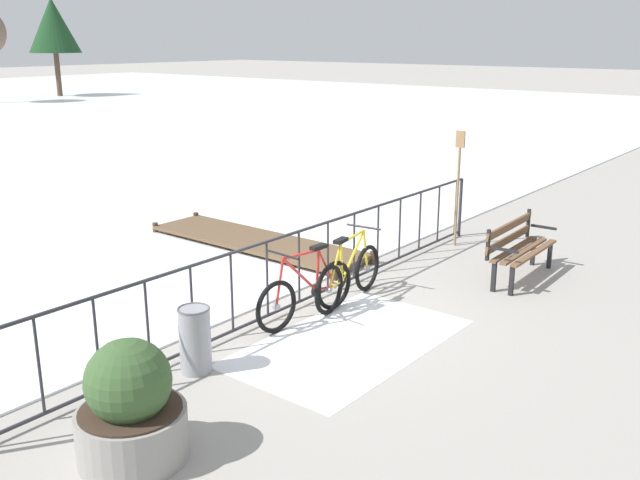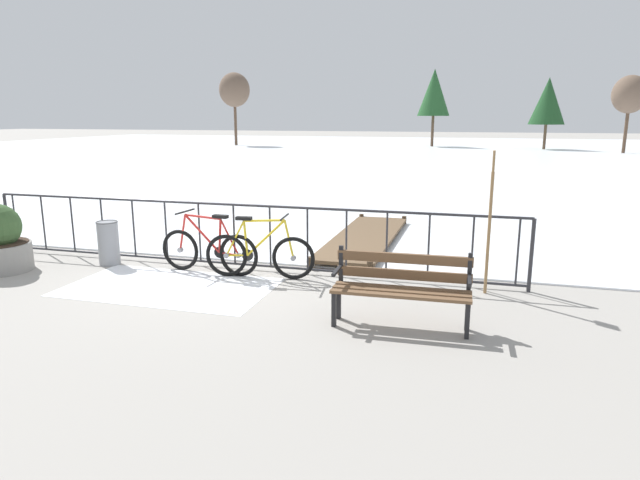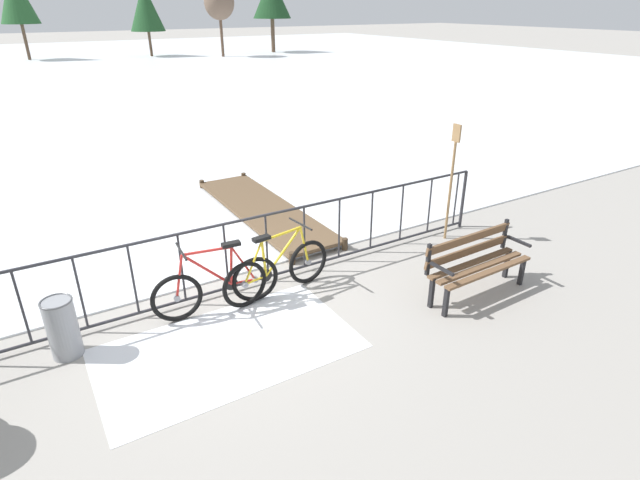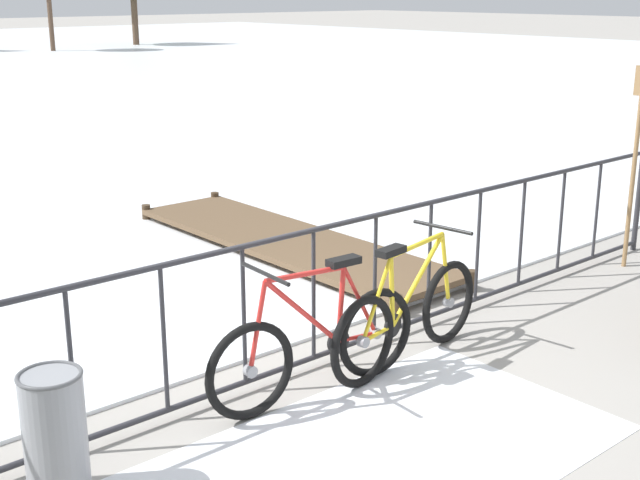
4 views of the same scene
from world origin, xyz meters
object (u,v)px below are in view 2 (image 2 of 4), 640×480
Objects in this scene: bicycle_near_railing at (209,250)px; park_bench at (402,284)px; oar_upright at (490,213)px; bicycle_second at (259,254)px; trash_bin at (108,243)px.

bicycle_near_railing is 1.06× the size of park_bench.
bicycle_near_railing is 0.86× the size of oar_upright.
bicycle_second is 2.71m from trash_bin.
bicycle_near_railing is at bearing -178.37° from oar_upright.
oar_upright reaches higher than bicycle_near_railing.
park_bench is at bearing -30.51° from bicycle_second.
park_bench is 2.20× the size of trash_bin.
park_bench reaches higher than trash_bin.
bicycle_near_railing is at bearing -0.52° from trash_bin.
trash_bin is 0.37× the size of oar_upright.
oar_upright is at bearing 2.63° from bicycle_second.
park_bench is 0.81× the size of oar_upright.
bicycle_near_railing is 1.85m from trash_bin.
bicycle_near_railing is at bearing 156.17° from park_bench.
bicycle_near_railing is 4.26m from oar_upright.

